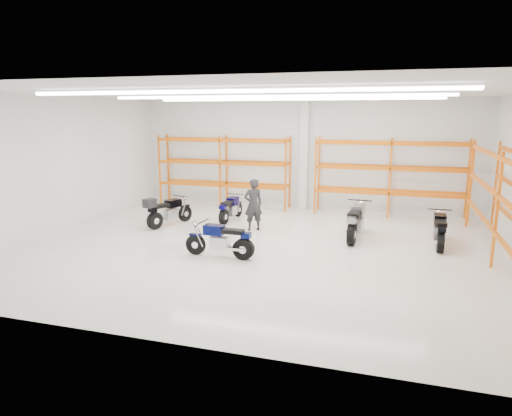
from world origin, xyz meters
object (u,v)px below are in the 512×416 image
(motorcycle_back_b, at_px, (230,209))
(motorcycle_back_d, at_px, (439,231))
(motorcycle_back_a, at_px, (166,212))
(structural_column, at_px, (304,155))
(standing_man, at_px, (253,205))
(motorcycle_main, at_px, (222,241))
(motorcycle_back_c, at_px, (356,222))

(motorcycle_back_b, bearing_deg, motorcycle_back_d, -10.44)
(motorcycle_back_a, distance_m, structural_column, 6.16)
(standing_man, bearing_deg, motorcycle_main, 54.81)
(structural_column, bearing_deg, motorcycle_back_c, -58.92)
(motorcycle_back_b, relative_size, standing_man, 1.07)
(motorcycle_main, xyz_separation_m, motorcycle_back_c, (3.37, 2.96, 0.07))
(motorcycle_back_a, bearing_deg, motorcycle_main, -41.04)
(motorcycle_main, relative_size, motorcycle_back_c, 0.86)
(motorcycle_back_c, distance_m, standing_man, 3.44)
(motorcycle_back_a, height_order, motorcycle_back_b, motorcycle_back_a)
(motorcycle_main, relative_size, structural_column, 0.45)
(motorcycle_back_c, relative_size, structural_column, 0.52)
(motorcycle_main, bearing_deg, motorcycle_back_d, 26.07)
(motorcycle_back_b, relative_size, structural_column, 0.42)
(motorcycle_main, height_order, motorcycle_back_c, motorcycle_back_c)
(motorcycle_back_a, relative_size, motorcycle_back_c, 0.87)
(motorcycle_back_a, distance_m, standing_man, 3.14)
(motorcycle_back_d, height_order, standing_man, standing_man)
(motorcycle_back_a, xyz_separation_m, standing_man, (3.10, 0.34, 0.37))
(motorcycle_back_b, distance_m, standing_man, 1.69)
(motorcycle_main, xyz_separation_m, motorcycle_back_d, (5.84, 2.86, 0.01))
(motorcycle_back_b, height_order, motorcycle_back_d, motorcycle_back_d)
(motorcycle_main, height_order, motorcycle_back_d, motorcycle_back_d)
(motorcycle_main, distance_m, motorcycle_back_a, 4.18)
(motorcycle_back_b, height_order, structural_column, structural_column)
(motorcycle_back_b, bearing_deg, motorcycle_back_a, -142.80)
(motorcycle_back_c, bearing_deg, motorcycle_main, -138.74)
(motorcycle_back_c, bearing_deg, motorcycle_back_d, -2.34)
(motorcycle_main, bearing_deg, motorcycle_back_b, 107.07)
(motorcycle_back_a, height_order, motorcycle_back_d, motorcycle_back_a)
(standing_man, distance_m, structural_column, 4.30)
(motorcycle_back_c, bearing_deg, standing_man, 177.78)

